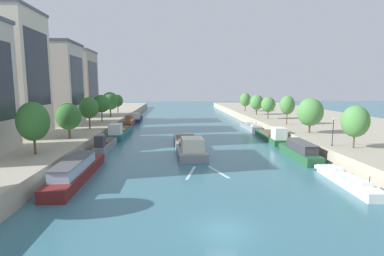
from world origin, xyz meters
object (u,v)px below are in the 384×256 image
Objects in this scene: tree_right_far at (310,112)px; tree_right_second at (268,105)px; tree_right_distant at (245,100)px; tree_left_nearest at (118,101)px; tree_left_by_lamp at (69,117)px; tree_right_by_lamp at (355,121)px; moored_boat_left_end at (105,145)px; moored_boat_left_downstream at (130,123)px; tree_left_distant at (101,104)px; tree_left_past_mid at (33,121)px; tree_left_second at (110,101)px; moored_boat_right_far at (300,151)px; moored_boat_left_midway at (120,132)px; tree_right_third at (257,102)px; lamppost_right_bank at (333,130)px; moored_boat_right_end at (250,127)px; tree_left_third at (89,108)px; moored_boat_left_far at (137,118)px; barge_midriver at (189,145)px; moored_boat_right_downstream at (347,180)px; moored_boat_right_upstream at (272,136)px; tree_right_nearest at (287,105)px; moored_boat_left_lone at (76,170)px.

tree_right_second is (-0.14, 24.78, -0.10)m from tree_right_far.
tree_left_nearest is at bearing -173.98° from tree_right_distant.
tree_left_by_lamp is 44.97m from tree_right_by_lamp.
moored_boat_left_downstream reaches higher than moored_boat_left_end.
tree_left_past_mid is at bearing -90.42° from tree_left_distant.
tree_left_second is 1.17× the size of tree_right_by_lamp.
tree_left_past_mid is (-37.81, -5.08, 5.50)m from moored_boat_right_far.
tree_right_far is at bearing -17.69° from moored_boat_left_midway.
tree_left_by_lamp is (0.37, 11.89, -0.57)m from tree_left_past_mid.
tree_right_third reaches higher than lamppost_right_bank.
moored_boat_left_end is at bearing -143.77° from moored_boat_right_end.
tree_right_second is at bearing 20.60° from tree_left_third.
moored_boat_left_far is 38.77m from tree_right_distant.
moored_boat_left_downstream is 44.35m from tree_left_past_mid.
barge_midriver is at bearing -31.54° from tree_left_third.
moored_boat_left_downstream reaches higher than moored_boat_right_downstream.
moored_boat_left_midway reaches higher than moored_boat_right_upstream.
moored_boat_left_downstream is 49.98m from moored_boat_right_far.
moored_boat_left_downstream is at bearing 82.22° from tree_left_past_mid.
moored_boat_left_far is 41.84m from tree_right_second.
tree_left_distant reaches higher than moored_boat_left_midway.
tree_right_by_lamp is (5.70, -18.65, 5.19)m from moored_boat_right_upstream.
tree_left_past_mid is (-5.95, -43.59, 5.60)m from moored_boat_left_downstream.
tree_left_nearest is (-0.73, 25.47, -0.48)m from tree_left_distant.
tree_left_past_mid is at bearing -97.78° from moored_boat_left_downstream.
tree_right_far reaches higher than tree_right_distant.
tree_right_nearest is (6.61, 35.73, 6.30)m from moored_boat_right_downstream.
tree_right_by_lamp reaches higher than moored_boat_right_far.
tree_right_third is 12.89m from tree_right_distant.
tree_right_third is 49.85m from lamppost_right_bank.
tree_left_nearest reaches higher than moored_boat_right_downstream.
tree_right_by_lamp is 0.93× the size of tree_right_far.
barge_midriver reaches higher than moored_boat_right_far.
moored_boat_left_far is 72.51m from moored_boat_right_downstream.
tree_right_nearest is (0.37, 26.68, 0.66)m from tree_right_by_lamp.
tree_left_past_mid is 1.12× the size of tree_left_nearest.
moored_boat_right_end is 33.99m from lamppost_right_bank.
moored_boat_right_far is 48.44m from tree_right_third.
tree_right_by_lamp is at bearing -89.64° from tree_right_second.
tree_left_nearest is (-6.44, 48.01, 5.44)m from moored_boat_left_end.
moored_boat_left_midway reaches higher than moored_boat_right_end.
moored_boat_left_midway is at bearing -89.57° from moored_boat_left_downstream.
tree_right_nearest reaches higher than moored_boat_right_downstream.
moored_boat_right_downstream is (31.46, -3.74, -0.60)m from moored_boat_left_lone.
tree_left_by_lamp is 0.91× the size of tree_right_far.
tree_left_distant reaches higher than barge_midriver.
tree_right_nearest is at bearing 32.30° from tree_left_past_mid.
tree_right_far is at bearing -48.22° from moored_boat_left_far.
tree_left_distant is (0.26, 35.58, 0.23)m from tree_left_past_mid.
moored_boat_left_midway is at bearing -161.47° from tree_right_second.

